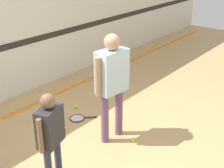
{
  "coord_description": "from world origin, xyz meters",
  "views": [
    {
      "loc": [
        -2.97,
        -2.37,
        2.72
      ],
      "look_at": [
        0.23,
        0.2,
        0.91
      ],
      "focal_mm": 50.0,
      "sensor_mm": 36.0,
      "label": 1
    }
  ],
  "objects_px": {
    "tennis_ball_by_spare_racket": "(76,107)",
    "tennis_ball_stray_left": "(64,128)",
    "tennis_ball_near_instructor": "(133,140)",
    "person_instructor": "(112,77)",
    "person_student_left": "(50,131)",
    "racket_spare_on_floor": "(78,118)"
  },
  "relations": [
    {
      "from": "tennis_ball_by_spare_racket",
      "to": "tennis_ball_stray_left",
      "type": "height_order",
      "value": "same"
    },
    {
      "from": "tennis_ball_by_spare_racket",
      "to": "tennis_ball_near_instructor",
      "type": "bearing_deg",
      "value": -98.52
    },
    {
      "from": "person_instructor",
      "to": "tennis_ball_near_instructor",
      "type": "distance_m",
      "value": 1.04
    },
    {
      "from": "tennis_ball_near_instructor",
      "to": "person_student_left",
      "type": "bearing_deg",
      "value": 170.0
    },
    {
      "from": "person_student_left",
      "to": "tennis_ball_by_spare_racket",
      "type": "xyz_separation_m",
      "value": [
        1.57,
        1.19,
        -0.73
      ]
    },
    {
      "from": "person_instructor",
      "to": "racket_spare_on_floor",
      "type": "height_order",
      "value": "person_instructor"
    },
    {
      "from": "tennis_ball_near_instructor",
      "to": "tennis_ball_stray_left",
      "type": "bearing_deg",
      "value": 112.34
    },
    {
      "from": "person_student_left",
      "to": "racket_spare_on_floor",
      "type": "distance_m",
      "value": 1.77
    },
    {
      "from": "racket_spare_on_floor",
      "to": "tennis_ball_by_spare_racket",
      "type": "xyz_separation_m",
      "value": [
        0.24,
        0.29,
        0.02
      ]
    },
    {
      "from": "tennis_ball_stray_left",
      "to": "person_student_left",
      "type": "bearing_deg",
      "value": -138.53
    },
    {
      "from": "person_student_left",
      "to": "tennis_ball_by_spare_racket",
      "type": "distance_m",
      "value": 2.1
    },
    {
      "from": "person_student_left",
      "to": "racket_spare_on_floor",
      "type": "xyz_separation_m",
      "value": [
        1.33,
        0.9,
        -0.76
      ]
    },
    {
      "from": "person_instructor",
      "to": "tennis_ball_by_spare_racket",
      "type": "xyz_separation_m",
      "value": [
        0.32,
        1.1,
        -0.98
      ]
    },
    {
      "from": "tennis_ball_stray_left",
      "to": "racket_spare_on_floor",
      "type": "bearing_deg",
      "value": 11.66
    },
    {
      "from": "tennis_ball_near_instructor",
      "to": "tennis_ball_stray_left",
      "type": "distance_m",
      "value": 1.14
    },
    {
      "from": "person_instructor",
      "to": "tennis_ball_by_spare_racket",
      "type": "relative_size",
      "value": 24.93
    },
    {
      "from": "person_student_left",
      "to": "tennis_ball_near_instructor",
      "type": "height_order",
      "value": "person_student_left"
    },
    {
      "from": "racket_spare_on_floor",
      "to": "tennis_ball_near_instructor",
      "type": "height_order",
      "value": "tennis_ball_near_instructor"
    },
    {
      "from": "person_student_left",
      "to": "tennis_ball_stray_left",
      "type": "distance_m",
      "value": 1.43
    },
    {
      "from": "person_instructor",
      "to": "tennis_ball_by_spare_racket",
      "type": "height_order",
      "value": "person_instructor"
    },
    {
      "from": "person_student_left",
      "to": "person_instructor",
      "type": "bearing_deg",
      "value": -14.26
    },
    {
      "from": "person_instructor",
      "to": "tennis_ball_stray_left",
      "type": "distance_m",
      "value": 1.27
    }
  ]
}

